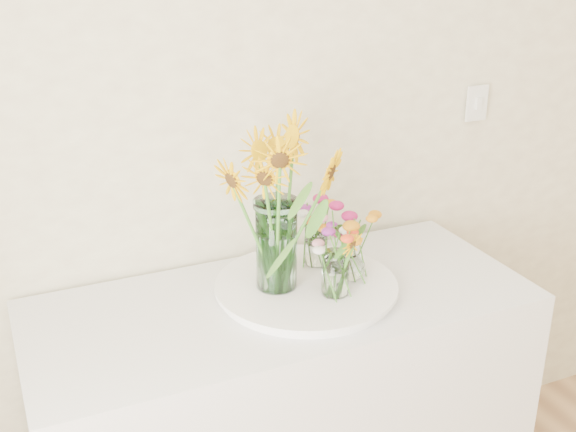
% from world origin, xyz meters
% --- Properties ---
extents(counter, '(1.40, 0.60, 0.90)m').
position_xyz_m(counter, '(-0.52, 1.93, 0.45)').
color(counter, white).
rests_on(counter, ground_plane).
extents(tray, '(0.49, 0.49, 0.02)m').
position_xyz_m(tray, '(-0.44, 1.93, 0.91)').
color(tray, white).
rests_on(tray, counter).
extents(mason_jar, '(0.11, 0.11, 0.26)m').
position_xyz_m(mason_jar, '(-0.53, 1.95, 1.06)').
color(mason_jar, '#ADE3D4').
rests_on(mason_jar, tray).
extents(sunflower_bouquet, '(0.55, 0.55, 0.49)m').
position_xyz_m(sunflower_bouquet, '(-0.53, 1.95, 1.17)').
color(sunflower_bouquet, '#EBAD04').
rests_on(sunflower_bouquet, tray).
extents(small_vase_a, '(0.09, 0.09, 0.13)m').
position_xyz_m(small_vase_a, '(-0.40, 1.85, 0.99)').
color(small_vase_a, white).
rests_on(small_vase_a, tray).
extents(wildflower_posy_a, '(0.20, 0.20, 0.22)m').
position_xyz_m(wildflower_posy_a, '(-0.40, 1.85, 1.03)').
color(wildflower_posy_a, orange).
rests_on(wildflower_posy_a, tray).
extents(small_vase_b, '(0.10, 0.10, 0.12)m').
position_xyz_m(small_vase_b, '(-0.31, 1.92, 0.99)').
color(small_vase_b, white).
rests_on(small_vase_b, tray).
extents(wildflower_posy_b, '(0.23, 0.23, 0.21)m').
position_xyz_m(wildflower_posy_b, '(-0.31, 1.92, 1.03)').
color(wildflower_posy_b, orange).
rests_on(wildflower_posy_b, tray).
extents(small_vase_c, '(0.08, 0.08, 0.12)m').
position_xyz_m(small_vase_c, '(-0.37, 2.03, 0.98)').
color(small_vase_c, white).
rests_on(small_vase_c, tray).
extents(wildflower_posy_c, '(0.19, 0.19, 0.21)m').
position_xyz_m(wildflower_posy_c, '(-0.37, 2.03, 1.03)').
color(wildflower_posy_c, orange).
rests_on(wildflower_posy_c, tray).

